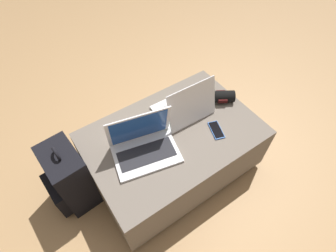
% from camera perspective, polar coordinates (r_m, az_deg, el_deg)
% --- Properties ---
extents(ground_plane, '(14.00, 14.00, 0.00)m').
position_cam_1_polar(ground_plane, '(1.90, 0.93, -8.74)').
color(ground_plane, tan).
extents(ottoman, '(1.04, 0.69, 0.39)m').
position_cam_1_polar(ottoman, '(1.73, 1.01, -5.46)').
color(ottoman, '#3D3832').
rests_on(ottoman, ground_plane).
extents(laptop_near, '(0.40, 0.32, 0.25)m').
position_cam_1_polar(laptop_near, '(1.46, -5.29, -4.12)').
color(laptop_near, silver).
rests_on(laptop_near, ottoman).
extents(laptop_far, '(0.33, 0.27, 0.27)m').
position_cam_1_polar(laptop_far, '(1.63, 3.76, 3.98)').
color(laptop_far, silver).
rests_on(laptop_far, ottoman).
extents(cell_phone, '(0.10, 0.15, 0.01)m').
position_cam_1_polar(cell_phone, '(1.60, 10.46, -0.87)').
color(cell_phone, '#1E4C9E').
rests_on(cell_phone, ottoman).
extents(backpack, '(0.26, 0.30, 0.53)m').
position_cam_1_polar(backpack, '(1.70, -20.73, -10.69)').
color(backpack, black).
rests_on(backpack, ground_plane).
extents(wrist_brace, '(0.18, 0.15, 0.08)m').
position_cam_1_polar(wrist_brace, '(1.75, 11.60, 6.29)').
color(wrist_brace, black).
rests_on(wrist_brace, ottoman).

